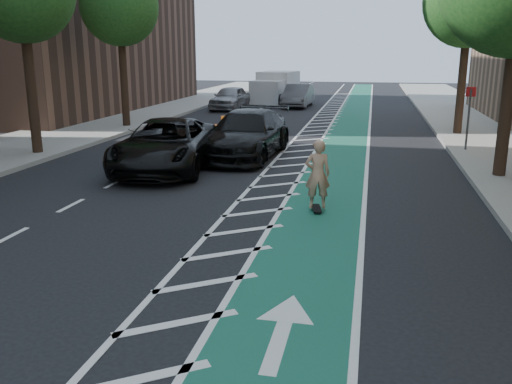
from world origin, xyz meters
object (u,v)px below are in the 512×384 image
(skateboarder, at_px, (318,174))
(suv_far, at_px, (246,134))
(suv_near, at_px, (166,145))
(barrel_a, at_px, (163,144))

(skateboarder, xyz_separation_m, suv_far, (-3.23, 6.45, -0.09))
(suv_near, relative_size, suv_far, 1.02)
(skateboarder, distance_m, barrel_a, 8.50)
(skateboarder, xyz_separation_m, suv_near, (-5.28, 3.79, -0.11))
(suv_far, distance_m, barrel_a, 3.05)
(barrel_a, bearing_deg, suv_far, 12.32)
(skateboarder, distance_m, suv_near, 6.50)
(skateboarder, height_order, barrel_a, skateboarder)
(suv_far, bearing_deg, skateboarder, -60.33)
(barrel_a, bearing_deg, suv_near, -65.71)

